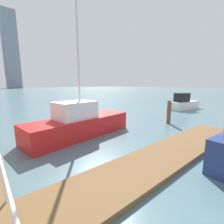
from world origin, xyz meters
name	(u,v)px	position (x,y,z in m)	size (l,w,h in m)	color
ground_plane	(32,118)	(0.00, 20.00, 0.00)	(300.00, 300.00, 0.00)	slate
floating_dock	(167,154)	(2.61, 7.67, 0.09)	(12.21, 2.00, 0.18)	brown
boardwalk_railing	(14,220)	(-3.15, 6.63, 1.24)	(0.06, 24.49, 1.08)	white
dock_piling_2	(169,112)	(7.95, 10.77, 0.92)	(0.31, 0.31, 1.83)	brown
moored_boat_2	(80,123)	(1.04, 12.60, 0.80)	(6.75, 2.90, 10.12)	red
moored_boat_3	(184,103)	(16.03, 13.48, 0.74)	(4.62, 1.91, 2.03)	white
skyline_tower_3	(11,50)	(17.17, 148.16, 28.14)	(9.57, 8.81, 56.28)	gray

